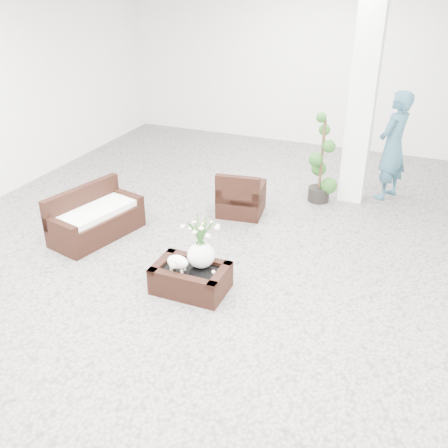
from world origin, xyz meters
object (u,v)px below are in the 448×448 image
at_px(armchair, 241,192).
at_px(topiary, 322,159).
at_px(coffee_table, 191,279).
at_px(loveseat, 96,214).

distance_m(armchair, topiary, 1.49).
relative_size(coffee_table, topiary, 0.59).
bearing_deg(coffee_table, armchair, 95.21).
distance_m(coffee_table, loveseat, 2.06).
bearing_deg(armchair, loveseat, 35.13).
xyz_separation_m(loveseat, topiary, (2.76, 2.54, 0.39)).
bearing_deg(topiary, coffee_table, -104.49).
bearing_deg(topiary, armchair, -137.70).
height_order(coffee_table, loveseat, loveseat).
height_order(coffee_table, topiary, topiary).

